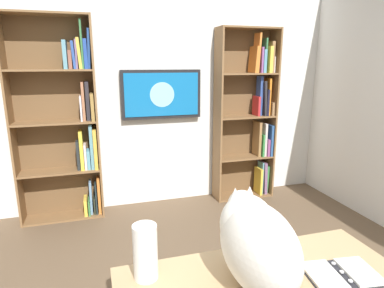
% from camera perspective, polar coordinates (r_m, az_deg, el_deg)
% --- Properties ---
extents(wall_back, '(4.52, 0.06, 2.70)m').
position_cam_1_polar(wall_back, '(3.99, -6.52, 8.49)').
color(wall_back, silver).
rests_on(wall_back, ground).
extents(bookshelf_left, '(0.76, 0.28, 2.13)m').
position_cam_1_polar(bookshelf_left, '(4.25, 10.30, 4.96)').
color(bookshelf_left, brown).
rests_on(bookshelf_left, ground).
extents(bookshelf_right, '(0.88, 0.28, 2.21)m').
position_cam_1_polar(bookshelf_right, '(3.82, -20.95, 3.47)').
color(bookshelf_right, brown).
rests_on(bookshelf_right, ground).
extents(wall_mounted_tv, '(0.94, 0.07, 0.57)m').
position_cam_1_polar(wall_mounted_tv, '(3.92, -5.31, 8.57)').
color(wall_mounted_tv, black).
extents(cat, '(0.29, 0.64, 0.40)m').
position_cam_1_polar(cat, '(1.51, 10.87, -16.05)').
color(cat, white).
rests_on(cat, desk).
extents(open_binder, '(0.36, 0.26, 0.02)m').
position_cam_1_polar(open_binder, '(1.77, 24.53, -19.79)').
color(open_binder, '#26262B').
rests_on(open_binder, desk).
extents(paper_towel_roll, '(0.11, 0.11, 0.26)m').
position_cam_1_polar(paper_towel_roll, '(1.56, -8.12, -18.07)').
color(paper_towel_roll, white).
rests_on(paper_towel_roll, desk).
extents(coffee_mug, '(0.08, 0.08, 0.10)m').
position_cam_1_polar(coffee_mug, '(1.74, 13.43, -17.92)').
color(coffee_mug, white).
rests_on(coffee_mug, desk).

